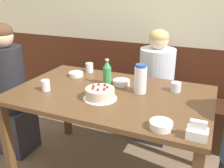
# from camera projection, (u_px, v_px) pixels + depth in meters

# --- Properties ---
(back_wall) EXTENTS (4.80, 0.04, 2.50)m
(back_wall) POSITION_uv_depth(u_px,v_px,m) (151.00, 15.00, 2.62)
(back_wall) COLOR #4C2314
(back_wall) RESTS_ON ground_plane
(bench_seat) EXTENTS (2.65, 0.38, 0.44)m
(bench_seat) POSITION_uv_depth(u_px,v_px,m) (140.00, 111.00, 2.81)
(bench_seat) COLOR #381E11
(bench_seat) RESTS_ON ground_plane
(dining_table) EXTENTS (1.49, 0.93, 0.77)m
(dining_table) POSITION_uv_depth(u_px,v_px,m) (110.00, 103.00, 1.93)
(dining_table) COLOR brown
(dining_table) RESTS_ON ground_plane
(birthday_cake) EXTENTS (0.24, 0.24, 0.10)m
(birthday_cake) POSITION_uv_depth(u_px,v_px,m) (100.00, 94.00, 1.78)
(birthday_cake) COLOR white
(birthday_cake) RESTS_ON dining_table
(water_pitcher) EXTENTS (0.09, 0.09, 0.22)m
(water_pitcher) POSITION_uv_depth(u_px,v_px,m) (140.00, 79.00, 1.86)
(water_pitcher) COLOR white
(water_pitcher) RESTS_ON dining_table
(soju_bottle) EXTENTS (0.07, 0.07, 0.21)m
(soju_bottle) POSITION_uv_depth(u_px,v_px,m) (107.00, 73.00, 2.03)
(soju_bottle) COLOR #388E4C
(soju_bottle) RESTS_ON dining_table
(napkin_holder) EXTENTS (0.11, 0.08, 0.11)m
(napkin_holder) POSITION_uv_depth(u_px,v_px,m) (197.00, 132.00, 1.31)
(napkin_holder) COLOR white
(napkin_holder) RESTS_ON dining_table
(bowl_soup_white) EXTENTS (0.13, 0.13, 0.04)m
(bowl_soup_white) POSITION_uv_depth(u_px,v_px,m) (161.00, 125.00, 1.41)
(bowl_soup_white) COLOR white
(bowl_soup_white) RESTS_ON dining_table
(bowl_rice_small) EXTENTS (0.14, 0.14, 0.04)m
(bowl_rice_small) POSITION_uv_depth(u_px,v_px,m) (121.00, 82.00, 2.04)
(bowl_rice_small) COLOR white
(bowl_rice_small) RESTS_ON dining_table
(bowl_side_dish) EXTENTS (0.13, 0.13, 0.04)m
(bowl_side_dish) POSITION_uv_depth(u_px,v_px,m) (76.00, 74.00, 2.25)
(bowl_side_dish) COLOR white
(bowl_side_dish) RESTS_ON dining_table
(glass_water_tall) EXTENTS (0.07, 0.07, 0.09)m
(glass_water_tall) POSITION_uv_depth(u_px,v_px,m) (46.00, 85.00, 1.92)
(glass_water_tall) COLOR silver
(glass_water_tall) RESTS_ON dining_table
(glass_tumbler_short) EXTENTS (0.07, 0.07, 0.09)m
(glass_tumbler_short) POSITION_uv_depth(u_px,v_px,m) (89.00, 68.00, 2.34)
(glass_tumbler_short) COLOR silver
(glass_tumbler_short) RESTS_ON dining_table
(glass_shot_small) EXTENTS (0.08, 0.08, 0.07)m
(glass_shot_small) POSITION_uv_depth(u_px,v_px,m) (176.00, 87.00, 1.91)
(glass_shot_small) COLOR silver
(glass_shot_small) RESTS_ON dining_table
(person_teal_shirt) EXTENTS (0.34, 0.34, 1.16)m
(person_teal_shirt) POSITION_uv_depth(u_px,v_px,m) (156.00, 89.00, 2.53)
(person_teal_shirt) COLOR #33333D
(person_teal_shirt) RESTS_ON ground_plane
(person_grey_tee) EXTENTS (0.34, 0.31, 1.25)m
(person_grey_tee) POSITION_uv_depth(u_px,v_px,m) (10.00, 94.00, 2.31)
(person_grey_tee) COLOR #33333D
(person_grey_tee) RESTS_ON ground_plane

